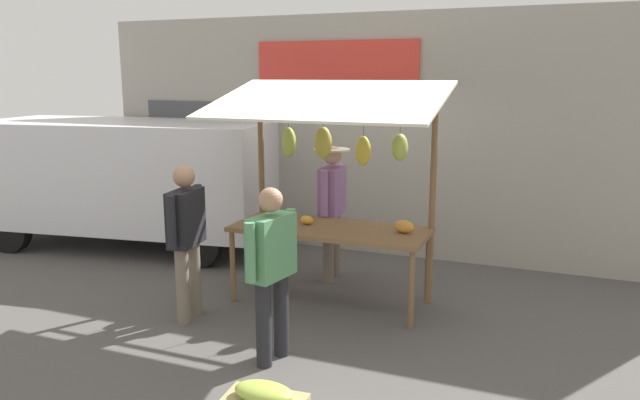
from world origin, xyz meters
TOP-DOWN VIEW (x-y plane):
  - ground_plane at (0.00, 0.00)m, footprint 40.00×40.00m
  - street_backdrop at (0.07, -2.20)m, footprint 9.00×0.30m
  - market_stall at (-0.00, -0.04)m, footprint 2.50×1.46m
  - vendor_with_sunhat at (0.26, -0.75)m, footprint 0.44×0.72m
  - shopper_in_grey_tee at (1.21, 1.02)m, footprint 0.29×0.70m
  - shopper_with_shopping_bag at (-0.05, 1.56)m, footprint 0.30×0.68m
  - parked_van at (3.88, -1.13)m, footprint 4.63×2.48m

SIDE VIEW (x-z plane):
  - ground_plane at x=0.00m, z-range 0.00..0.00m
  - shopper_with_shopping_bag at x=-0.05m, z-range 0.12..1.73m
  - shopper_in_grey_tee at x=1.21m, z-range 0.13..1.79m
  - vendor_with_sunhat at x=0.26m, z-range 0.16..1.87m
  - parked_van at x=3.88m, z-range 0.18..2.06m
  - market_stall at x=0.00m, z-range 0.31..2.81m
  - street_backdrop at x=0.07m, z-range 0.00..3.40m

